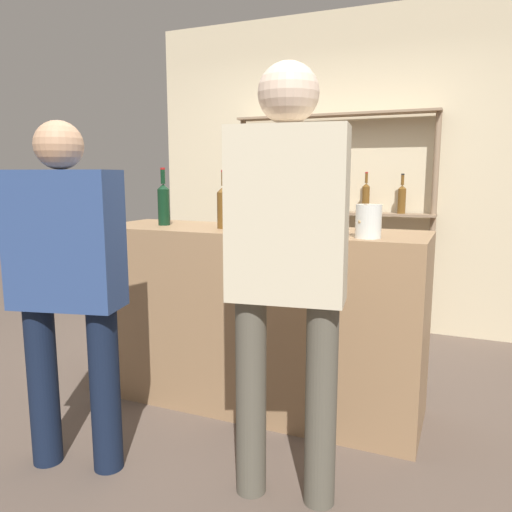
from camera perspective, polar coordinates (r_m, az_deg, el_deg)
The scene contains 13 objects.
ground_plane at distance 3.21m, azimuth 0.00°, elevation -16.29°, with size 16.00×16.00×0.00m, color brown.
bar_counter at distance 3.01m, azimuth 0.00°, elevation -7.06°, with size 1.95×0.60×1.07m, color #997551.
back_wall at distance 4.70m, azimuth 9.27°, elevation 9.35°, with size 3.55×0.12×2.80m, color beige.
back_shelf at distance 4.53m, azimuth 8.57°, elevation 7.30°, with size 1.78×0.18×1.91m.
counter_bottle_0 at distance 3.17m, azimuth -10.51°, elevation 5.97°, with size 0.07×0.07×0.35m.
counter_bottle_1 at distance 3.10m, azimuth -2.99°, elevation 6.01°, with size 0.08×0.08×0.36m.
counter_bottle_2 at distance 2.93m, azimuth -3.65°, elevation 5.75°, with size 0.08×0.08×0.34m.
counter_bottle_3 at distance 2.94m, azimuth -1.61°, elevation 5.86°, with size 0.07×0.07×0.34m.
wine_glass at distance 2.81m, azimuth -2.41°, elevation 5.00°, with size 0.07×0.07×0.14m.
ice_bucket at distance 2.66m, azimuth 6.70°, elevation 5.00°, with size 0.20×0.20×0.23m.
cork_jar at distance 2.54m, azimuth 12.71°, elevation 3.88°, with size 0.13×0.13×0.17m.
customer_right at distance 2.01m, azimuth 3.54°, elevation 0.17°, with size 0.49×0.27×1.81m.
customer_left at distance 2.42m, azimuth -20.81°, elevation -2.05°, with size 0.53×0.33×1.62m.
Camera 1 is at (1.14, -2.66, 1.38)m, focal length 35.00 mm.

